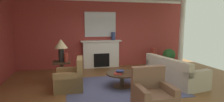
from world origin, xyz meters
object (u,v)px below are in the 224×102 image
object	(u,v)px
vase_on_side_table	(66,58)
vase_mantel_right	(113,36)
armchair_facing_fireplace	(153,97)
vase_tall_corner	(154,57)
sofa	(173,73)
side_table	(62,70)
table_lamp	(61,46)
potted_plant	(169,56)
mantel_mirror	(100,24)
coffee_table	(122,76)
armchair_near_window	(71,79)
fireplace	(101,55)

from	to	relation	value
vase_on_side_table	vase_mantel_right	bearing A→B (deg)	41.82
armchair_facing_fireplace	vase_tall_corner	size ratio (longest dim) A/B	1.12
vase_on_side_table	vase_tall_corner	bearing A→B (deg)	21.87
sofa	armchair_facing_fireplace	distance (m)	2.29
side_table	vase_on_side_table	xyz separation A→B (m)	(0.15, -0.12, 0.45)
table_lamp	potted_plant	bearing A→B (deg)	13.86
mantel_mirror	coffee_table	world-z (taller)	mantel_mirror
sofa	vase_tall_corner	xyz separation A→B (m)	(0.45, 2.33, 0.13)
armchair_facing_fireplace	armchair_near_window	bearing A→B (deg)	135.32
armchair_near_window	coffee_table	bearing A→B (deg)	-4.73
fireplace	sofa	world-z (taller)	fireplace
vase_mantel_right	table_lamp	bearing A→B (deg)	-142.10
coffee_table	vase_tall_corner	world-z (taller)	vase_tall_corner
vase_mantel_right	vase_tall_corner	bearing A→B (deg)	-7.57
table_lamp	sofa	bearing A→B (deg)	-13.62
armchair_near_window	vase_on_side_table	size ratio (longest dim) A/B	3.19
fireplace	potted_plant	xyz separation A→B (m)	(3.03, -0.60, -0.09)
fireplace	armchair_near_window	world-z (taller)	fireplace
sofa	table_lamp	world-z (taller)	table_lamp
side_table	armchair_facing_fireplace	bearing A→B (deg)	-51.10
sofa	vase_mantel_right	world-z (taller)	vase_mantel_right
fireplace	vase_tall_corner	bearing A→B (deg)	-7.03
armchair_facing_fireplace	vase_mantel_right	world-z (taller)	vase_mantel_right
fireplace	table_lamp	distance (m)	2.48
fireplace	coffee_table	size ratio (longest dim) A/B	1.80
armchair_facing_fireplace	mantel_mirror	bearing A→B (deg)	95.33
mantel_mirror	sofa	bearing A→B (deg)	-54.19
vase_on_side_table	vase_mantel_right	distance (m)	2.79
mantel_mirror	coffee_table	distance (m)	3.21
vase_tall_corner	vase_mantel_right	bearing A→B (deg)	172.43
sofa	fireplace	bearing A→B (deg)	127.04
armchair_facing_fireplace	vase_mantel_right	bearing A→B (deg)	88.13
potted_plant	sofa	bearing A→B (deg)	-117.29
table_lamp	vase_on_side_table	distance (m)	0.42
sofa	coffee_table	xyz separation A→B (m)	(-1.80, -0.04, 0.04)
armchair_near_window	armchair_facing_fireplace	xyz separation A→B (m)	(1.77, -1.75, 0.00)
vase_tall_corner	vase_on_side_table	distance (m)	4.24
table_lamp	vase_on_side_table	bearing A→B (deg)	-38.66
armchair_near_window	vase_tall_corner	world-z (taller)	armchair_near_window
armchair_near_window	table_lamp	distance (m)	1.24
armchair_facing_fireplace	potted_plant	size ratio (longest dim) A/B	1.14
fireplace	armchair_facing_fireplace	xyz separation A→B (m)	(0.41, -4.29, -0.27)
table_lamp	vase_tall_corner	distance (m)	4.39
coffee_table	side_table	size ratio (longest dim) A/B	1.43
side_table	potted_plant	xyz separation A→B (m)	(4.67, 1.15, 0.09)
armchair_near_window	vase_mantel_right	distance (m)	3.32
sofa	potted_plant	size ratio (longest dim) A/B	2.66
vase_tall_corner	vase_on_side_table	bearing A→B (deg)	-158.13
table_lamp	vase_on_side_table	size ratio (longest dim) A/B	2.52
coffee_table	mantel_mirror	bearing A→B (deg)	93.88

